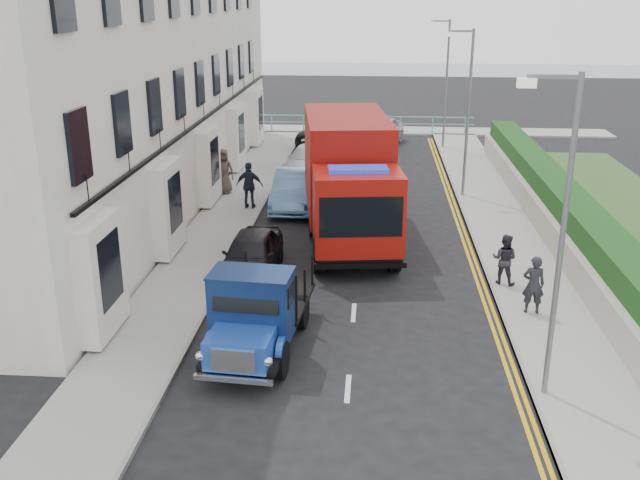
{
  "coord_description": "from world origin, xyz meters",
  "views": [
    {
      "loc": [
        0.45,
        -15.96,
        8.43
      ],
      "look_at": [
        -1.09,
        4.02,
        1.4
      ],
      "focal_mm": 40.0,
      "sensor_mm": 36.0,
      "label": 1
    }
  ],
  "objects_px": {
    "lamp_far": "(444,77)",
    "parked_car_front": "(251,254)",
    "red_lorry": "(348,176)",
    "lamp_mid": "(466,104)",
    "pedestrian_east_near": "(533,285)",
    "bedford_lorry": "(254,319)",
    "lamp_near": "(558,224)"
  },
  "relations": [
    {
      "from": "lamp_far",
      "to": "pedestrian_east_near",
      "type": "height_order",
      "value": "lamp_far"
    },
    {
      "from": "parked_car_front",
      "to": "lamp_mid",
      "type": "bearing_deg",
      "value": 53.86
    },
    {
      "from": "lamp_mid",
      "to": "lamp_far",
      "type": "relative_size",
      "value": 1.0
    },
    {
      "from": "lamp_mid",
      "to": "pedestrian_east_near",
      "type": "bearing_deg",
      "value": -86.83
    },
    {
      "from": "lamp_mid",
      "to": "red_lorry",
      "type": "distance_m",
      "value": 7.51
    },
    {
      "from": "red_lorry",
      "to": "pedestrian_east_near",
      "type": "bearing_deg",
      "value": -56.85
    },
    {
      "from": "pedestrian_east_near",
      "to": "lamp_near",
      "type": "bearing_deg",
      "value": 83.07
    },
    {
      "from": "pedestrian_east_near",
      "to": "parked_car_front",
      "type": "bearing_deg",
      "value": -14.6
    },
    {
      "from": "lamp_near",
      "to": "lamp_mid",
      "type": "distance_m",
      "value": 16.0
    },
    {
      "from": "lamp_mid",
      "to": "lamp_far",
      "type": "height_order",
      "value": "same"
    },
    {
      "from": "bedford_lorry",
      "to": "pedestrian_east_near",
      "type": "xyz_separation_m",
      "value": [
        7.14,
        2.89,
        -0.1
      ]
    },
    {
      "from": "lamp_far",
      "to": "parked_car_front",
      "type": "relative_size",
      "value": 1.76
    },
    {
      "from": "red_lorry",
      "to": "bedford_lorry",
      "type": "bearing_deg",
      "value": -108.97
    },
    {
      "from": "lamp_mid",
      "to": "bedford_lorry",
      "type": "distance_m",
      "value": 16.37
    },
    {
      "from": "lamp_mid",
      "to": "parked_car_front",
      "type": "distance_m",
      "value": 12.47
    },
    {
      "from": "lamp_near",
      "to": "bedford_lorry",
      "type": "bearing_deg",
      "value": 168.96
    },
    {
      "from": "bedford_lorry",
      "to": "parked_car_front",
      "type": "relative_size",
      "value": 1.23
    },
    {
      "from": "lamp_far",
      "to": "parked_car_front",
      "type": "xyz_separation_m",
      "value": [
        -7.47,
        -19.42,
        -3.32
      ]
    },
    {
      "from": "pedestrian_east_near",
      "to": "lamp_mid",
      "type": "bearing_deg",
      "value": -84.77
    },
    {
      "from": "red_lorry",
      "to": "pedestrian_east_near",
      "type": "distance_m",
      "value": 8.22
    },
    {
      "from": "red_lorry",
      "to": "parked_car_front",
      "type": "distance_m",
      "value": 4.97
    },
    {
      "from": "bedford_lorry",
      "to": "parked_car_front",
      "type": "bearing_deg",
      "value": 105.47
    },
    {
      "from": "red_lorry",
      "to": "parked_car_front",
      "type": "xyz_separation_m",
      "value": [
        -2.86,
        -3.74,
        -1.6
      ]
    },
    {
      "from": "lamp_far",
      "to": "parked_car_front",
      "type": "bearing_deg",
      "value": -111.03
    },
    {
      "from": "lamp_near",
      "to": "parked_car_front",
      "type": "distance_m",
      "value": 10.49
    },
    {
      "from": "lamp_near",
      "to": "red_lorry",
      "type": "relative_size",
      "value": 0.83
    },
    {
      "from": "pedestrian_east_near",
      "to": "lamp_far",
      "type": "bearing_deg",
      "value": -86.22
    },
    {
      "from": "red_lorry",
      "to": "lamp_far",
      "type": "bearing_deg",
      "value": 66.31
    },
    {
      "from": "lamp_mid",
      "to": "lamp_far",
      "type": "xyz_separation_m",
      "value": [
        0.0,
        10.0,
        0.0
      ]
    },
    {
      "from": "bedford_lorry",
      "to": "red_lorry",
      "type": "xyz_separation_m",
      "value": [
        1.87,
        9.07,
        1.24
      ]
    },
    {
      "from": "parked_car_front",
      "to": "pedestrian_east_near",
      "type": "xyz_separation_m",
      "value": [
        8.12,
        -2.43,
        0.26
      ]
    },
    {
      "from": "red_lorry",
      "to": "lamp_near",
      "type": "bearing_deg",
      "value": -73.27
    }
  ]
}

